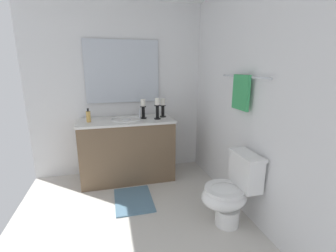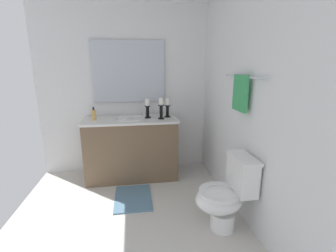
{
  "view_description": "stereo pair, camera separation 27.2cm",
  "coord_description": "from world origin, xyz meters",
  "px_view_note": "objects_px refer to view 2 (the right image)",
  "views": [
    {
      "loc": [
        2.19,
        -0.16,
        1.56
      ],
      "look_at": [
        -0.36,
        0.5,
        0.89
      ],
      "focal_mm": 24.91,
      "sensor_mm": 36.0,
      "label": 1
    },
    {
      "loc": [
        2.25,
        0.1,
        1.56
      ],
      "look_at": [
        -0.36,
        0.5,
        0.89
      ],
      "focal_mm": 24.91,
      "sensor_mm": 36.0,
      "label": 2
    }
  ],
  "objects_px": {
    "candle_holder_mid": "(148,108)",
    "towel_bar": "(243,77)",
    "candle_holder_short": "(161,108)",
    "toilet": "(226,195)",
    "towel_near_vanity": "(240,93)",
    "sink_basin": "(131,121)",
    "bath_mat": "(133,198)",
    "soap_bottle": "(94,115)",
    "vanity_cabinet": "(132,148)",
    "candle_holder_tall": "(167,107)",
    "mirror": "(129,72)"
  },
  "relations": [
    {
      "from": "mirror",
      "to": "bath_mat",
      "type": "height_order",
      "value": "mirror"
    },
    {
      "from": "candle_holder_tall",
      "to": "towel_near_vanity",
      "type": "bearing_deg",
      "value": 28.13
    },
    {
      "from": "vanity_cabinet",
      "to": "candle_holder_short",
      "type": "bearing_deg",
      "value": 80.46
    },
    {
      "from": "toilet",
      "to": "bath_mat",
      "type": "relative_size",
      "value": 1.25
    },
    {
      "from": "sink_basin",
      "to": "mirror",
      "type": "relative_size",
      "value": 0.39
    },
    {
      "from": "candle_holder_mid",
      "to": "soap_bottle",
      "type": "xyz_separation_m",
      "value": [
        0.04,
        -0.72,
        -0.07
      ]
    },
    {
      "from": "mirror",
      "to": "toilet",
      "type": "distance_m",
      "value": 2.14
    },
    {
      "from": "bath_mat",
      "to": "candle_holder_mid",
      "type": "bearing_deg",
      "value": 159.48
    },
    {
      "from": "toilet",
      "to": "towel_near_vanity",
      "type": "relative_size",
      "value": 2.11
    },
    {
      "from": "toilet",
      "to": "towel_bar",
      "type": "bearing_deg",
      "value": 141.15
    },
    {
      "from": "soap_bottle",
      "to": "towel_bar",
      "type": "height_order",
      "value": "towel_bar"
    },
    {
      "from": "sink_basin",
      "to": "toilet",
      "type": "relative_size",
      "value": 0.54
    },
    {
      "from": "candle_holder_mid",
      "to": "towel_near_vanity",
      "type": "xyz_separation_m",
      "value": [
        1.04,
        0.86,
        0.3
      ]
    },
    {
      "from": "candle_holder_short",
      "to": "toilet",
      "type": "xyz_separation_m",
      "value": [
        1.23,
        0.47,
        -0.65
      ]
    },
    {
      "from": "sink_basin",
      "to": "towel_bar",
      "type": "bearing_deg",
      "value": 47.44
    },
    {
      "from": "soap_bottle",
      "to": "toilet",
      "type": "height_order",
      "value": "soap_bottle"
    },
    {
      "from": "sink_basin",
      "to": "towel_near_vanity",
      "type": "relative_size",
      "value": 1.13
    },
    {
      "from": "candle_holder_tall",
      "to": "toilet",
      "type": "bearing_deg",
      "value": 15.26
    },
    {
      "from": "soap_bottle",
      "to": "sink_basin",
      "type": "bearing_deg",
      "value": 92.38
    },
    {
      "from": "sink_basin",
      "to": "towel_near_vanity",
      "type": "bearing_deg",
      "value": 46.97
    },
    {
      "from": "vanity_cabinet",
      "to": "soap_bottle",
      "type": "bearing_deg",
      "value": -87.61
    },
    {
      "from": "soap_bottle",
      "to": "candle_holder_short",
      "type": "bearing_deg",
      "value": 86.8
    },
    {
      "from": "candle_holder_mid",
      "to": "towel_bar",
      "type": "distance_m",
      "value": 1.44
    },
    {
      "from": "candle_holder_tall",
      "to": "candle_holder_short",
      "type": "height_order",
      "value": "candle_holder_short"
    },
    {
      "from": "vanity_cabinet",
      "to": "mirror",
      "type": "bearing_deg",
      "value": 179.99
    },
    {
      "from": "candle_holder_short",
      "to": "towel_near_vanity",
      "type": "relative_size",
      "value": 0.81
    },
    {
      "from": "towel_bar",
      "to": "vanity_cabinet",
      "type": "bearing_deg",
      "value": -132.54
    },
    {
      "from": "soap_bottle",
      "to": "bath_mat",
      "type": "height_order",
      "value": "soap_bottle"
    },
    {
      "from": "vanity_cabinet",
      "to": "bath_mat",
      "type": "relative_size",
      "value": 2.15
    },
    {
      "from": "mirror",
      "to": "candle_holder_mid",
      "type": "xyz_separation_m",
      "value": [
        0.26,
        0.24,
        -0.49
      ]
    },
    {
      "from": "towel_near_vanity",
      "to": "bath_mat",
      "type": "bearing_deg",
      "value": -109.95
    },
    {
      "from": "vanity_cabinet",
      "to": "toilet",
      "type": "bearing_deg",
      "value": 34.5
    },
    {
      "from": "candle_holder_tall",
      "to": "towel_near_vanity",
      "type": "relative_size",
      "value": 0.75
    },
    {
      "from": "candle_holder_short",
      "to": "candle_holder_mid",
      "type": "height_order",
      "value": "candle_holder_short"
    },
    {
      "from": "bath_mat",
      "to": "towel_near_vanity",
      "type": "bearing_deg",
      "value": 70.05
    },
    {
      "from": "vanity_cabinet",
      "to": "candle_holder_short",
      "type": "xyz_separation_m",
      "value": [
        0.07,
        0.42,
        0.59
      ]
    },
    {
      "from": "towel_bar",
      "to": "bath_mat",
      "type": "xyz_separation_m",
      "value": [
        -0.4,
        -1.12,
        -1.46
      ]
    },
    {
      "from": "candle_holder_short",
      "to": "soap_bottle",
      "type": "xyz_separation_m",
      "value": [
        -0.05,
        -0.91,
        -0.08
      ]
    },
    {
      "from": "towel_bar",
      "to": "towel_near_vanity",
      "type": "xyz_separation_m",
      "value": [
        0.0,
        -0.02,
        -0.16
      ]
    },
    {
      "from": "sink_basin",
      "to": "bath_mat",
      "type": "relative_size",
      "value": 0.67
    },
    {
      "from": "vanity_cabinet",
      "to": "towel_bar",
      "type": "xyz_separation_m",
      "value": [
        1.02,
        1.12,
        1.03
      ]
    },
    {
      "from": "bath_mat",
      "to": "candle_holder_short",
      "type": "bearing_deg",
      "value": 142.7
    },
    {
      "from": "candle_holder_short",
      "to": "toilet",
      "type": "distance_m",
      "value": 1.47
    },
    {
      "from": "mirror",
      "to": "candle_holder_mid",
      "type": "relative_size",
      "value": 3.83
    },
    {
      "from": "soap_bottle",
      "to": "candle_holder_tall",
      "type": "bearing_deg",
      "value": 93.63
    },
    {
      "from": "mirror",
      "to": "towel_near_vanity",
      "type": "xyz_separation_m",
      "value": [
        1.3,
        1.1,
        -0.19
      ]
    },
    {
      "from": "candle_holder_mid",
      "to": "candle_holder_tall",
      "type": "bearing_deg",
      "value": 95.1
    },
    {
      "from": "sink_basin",
      "to": "candle_holder_mid",
      "type": "xyz_separation_m",
      "value": [
        -0.02,
        0.24,
        0.18
      ]
    },
    {
      "from": "candle_holder_tall",
      "to": "bath_mat",
      "type": "xyz_separation_m",
      "value": [
        0.67,
        -0.53,
        -1.0
      ]
    },
    {
      "from": "bath_mat",
      "to": "soap_bottle",
      "type": "bearing_deg",
      "value": -141.33
    }
  ]
}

